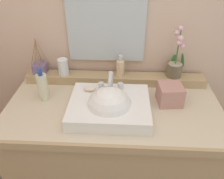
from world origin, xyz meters
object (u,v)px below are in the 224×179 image
Objects in this scene: soap_bar at (90,89)px; lotion_bottle at (43,86)px; sink_basin at (109,108)px; potted_plant at (175,65)px; soap_dispenser at (120,67)px; reed_diffuser at (40,68)px; tumbler_cup at (63,67)px; tissue_box at (170,94)px.

lotion_bottle is (-0.27, 0.01, 0.00)m from soap_bar.
potted_plant is (0.39, 0.32, 0.10)m from sink_basin.
soap_dispenser is at bearing -178.42° from potted_plant.
reed_diffuser reaches higher than sink_basin.
soap_bar is 0.22× the size of potted_plant.
soap_dispenser is (0.05, 0.31, 0.08)m from sink_basin.
soap_dispenser is 1.30× the size of tumbler_cup.
tumbler_cup is at bearing 134.28° from soap_bar.
soap_dispenser reaches higher than tumbler_cup.
sink_basin is 1.32× the size of potted_plant.
tissue_box is at bearing 0.89° from soap_bar.
tissue_box is (0.80, -0.21, -0.03)m from reed_diffuser.
potted_plant is at bearing 23.20° from soap_bar.
potted_plant is at bearing 1.58° from soap_dispenser.
lotion_bottle is (-0.08, -0.19, -0.02)m from tumbler_cup.
lotion_bottle is (-0.39, 0.11, 0.05)m from sink_basin.
soap_bar is 0.36× the size of lotion_bottle.
soap_dispenser is (-0.34, -0.01, -0.02)m from potted_plant.
potted_plant is at bearing 1.49° from tumbler_cup.
lotion_bottle is at bearing -155.57° from soap_dispenser.
sink_basin is 0.52m from potted_plant.
lotion_bottle reaches higher than tissue_box.
soap_bar is at bearing -1.88° from lotion_bottle.
potted_plant is (0.51, 0.22, 0.05)m from soap_bar.
tissue_box is at bearing -16.56° from tumbler_cup.
tissue_box is (0.72, -0.00, -0.03)m from lotion_bottle.
potted_plant is 0.70m from tumbler_cup.
potted_plant reaches higher than soap_dispenser.
lotion_bottle is (-0.44, -0.20, -0.03)m from soap_dispenser.
tumbler_cup is (-0.19, 0.20, 0.03)m from soap_bar.
tissue_box is at bearing 18.67° from sink_basin.
lotion_bottle is at bearing 178.12° from soap_bar.
sink_basin is 6.07× the size of soap_bar.
reed_diffuser is 1.81× the size of tissue_box.
soap_dispenser is 0.48m from lotion_bottle.
soap_bar is 0.55m from potted_plant.
lotion_bottle reaches higher than sink_basin.
sink_basin is 4.01× the size of tumbler_cup.
potted_plant is 0.23m from tissue_box.
soap_dispenser reaches higher than soap_bar.
sink_basin is at bearing -16.52° from lotion_bottle.
reed_diffuser reaches higher than soap_bar.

